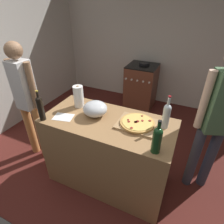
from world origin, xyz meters
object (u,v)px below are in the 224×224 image
at_px(pizza, 137,122).
at_px(wine_bottle_dark, 40,107).
at_px(person_in_stripes, 27,98).
at_px(mixing_bowl, 95,109).
at_px(wine_bottle_green, 166,115).
at_px(stove, 141,86).
at_px(wine_bottle_clear, 157,139).
at_px(paper_towel_roll, 79,97).
at_px(person_in_red, 216,118).

height_order(pizza, wine_bottle_dark, wine_bottle_dark).
bearing_deg(person_in_stripes, pizza, 2.31).
height_order(mixing_bowl, wine_bottle_green, wine_bottle_green).
distance_m(pizza, stove, 2.14).
xyz_separation_m(wine_bottle_dark, person_in_stripes, (-0.51, 0.27, -0.13)).
bearing_deg(mixing_bowl, pizza, 1.92).
height_order(wine_bottle_clear, wine_bottle_dark, wine_bottle_dark).
xyz_separation_m(paper_towel_roll, stove, (0.21, 1.93, -0.60)).
bearing_deg(person_in_red, wine_bottle_dark, -157.95).
xyz_separation_m(stove, person_in_red, (1.25, -1.66, 0.55)).
relative_size(paper_towel_roll, wine_bottle_clear, 0.83).
xyz_separation_m(wine_bottle_green, person_in_red, (0.45, 0.27, -0.07)).
height_order(stove, person_in_red, person_in_red).
bearing_deg(person_in_stripes, stove, 66.15).
bearing_deg(person_in_stripes, wine_bottle_green, 4.62).
distance_m(paper_towel_roll, wine_bottle_clear, 1.07).
height_order(wine_bottle_clear, stove, wine_bottle_clear).
xyz_separation_m(pizza, paper_towel_roll, (-0.75, 0.08, 0.10)).
xyz_separation_m(wine_bottle_clear, wine_bottle_dark, (-1.20, -0.02, 0.01)).
relative_size(wine_bottle_clear, stove, 0.34).
xyz_separation_m(mixing_bowl, wine_bottle_clear, (0.73, -0.28, 0.05)).
bearing_deg(paper_towel_roll, pizza, -5.92).
relative_size(mixing_bowl, paper_towel_roll, 1.01).
xyz_separation_m(mixing_bowl, paper_towel_roll, (-0.27, 0.09, 0.05)).
relative_size(paper_towel_roll, wine_bottle_dark, 0.77).
bearing_deg(stove, person_in_stripes, -113.85).
relative_size(wine_bottle_dark, stove, 0.36).
xyz_separation_m(paper_towel_roll, wine_bottle_clear, (1.01, -0.38, 0.01)).
bearing_deg(stove, mixing_bowl, -88.22).
relative_size(mixing_bowl, stove, 0.28).
relative_size(wine_bottle_dark, person_in_stripes, 0.21).
relative_size(stove, person_in_red, 0.54).
relative_size(mixing_bowl, wine_bottle_clear, 0.84).
relative_size(mixing_bowl, wine_bottle_dark, 0.78).
bearing_deg(paper_towel_roll, wine_bottle_dark, -116.17).
xyz_separation_m(wine_bottle_clear, stove, (-0.80, 2.31, -0.61)).
relative_size(pizza, paper_towel_roll, 1.33).
bearing_deg(wine_bottle_dark, wine_bottle_green, 18.54).
xyz_separation_m(mixing_bowl, wine_bottle_green, (0.74, 0.10, 0.06)).
relative_size(pizza, person_in_red, 0.20).
distance_m(paper_towel_roll, wine_bottle_dark, 0.45).
height_order(pizza, wine_bottle_green, wine_bottle_green).
xyz_separation_m(wine_bottle_dark, stove, (0.40, 2.34, -0.63)).
bearing_deg(stove, wine_bottle_dark, -99.82).
xyz_separation_m(wine_bottle_dark, person_in_red, (1.66, 0.67, -0.07)).
distance_m(stove, person_in_stripes, 2.32).
bearing_deg(person_in_red, mixing_bowl, -163.01).
bearing_deg(person_in_stripes, wine_bottle_clear, -8.03).
bearing_deg(wine_bottle_dark, mixing_bowl, 33.37).
bearing_deg(mixing_bowl, wine_bottle_clear, -21.16).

